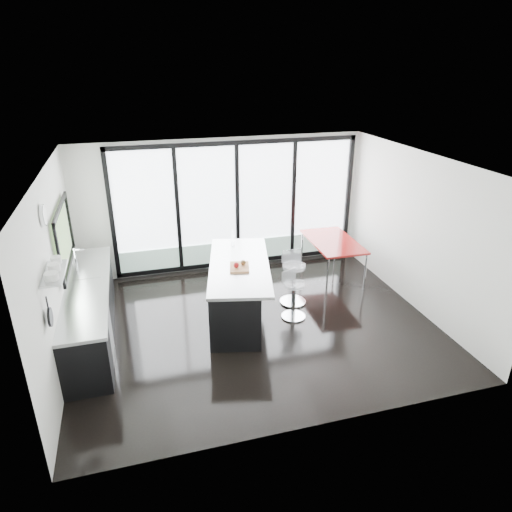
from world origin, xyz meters
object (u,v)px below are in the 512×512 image
object	(u,v)px
bar_stool_far	(293,284)
red_table	(332,259)
bar_stool_near	(294,300)
island	(235,289)

from	to	relation	value
bar_stool_far	red_table	size ratio (longest dim) A/B	0.50
bar_stool_near	red_table	bearing A→B (deg)	20.29
bar_stool_near	bar_stool_far	size ratio (longest dim) A/B	0.87
bar_stool_far	red_table	world-z (taller)	red_table
bar_stool_far	red_table	distance (m)	1.38
bar_stool_near	bar_stool_far	xyz separation A→B (m)	(0.17, 0.51, 0.05)
island	bar_stool_far	xyz separation A→B (m)	(1.14, 0.12, -0.11)
island	bar_stool_far	world-z (taller)	island
island	bar_stool_far	bearing A→B (deg)	5.90
bar_stool_far	island	bearing A→B (deg)	-171.73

